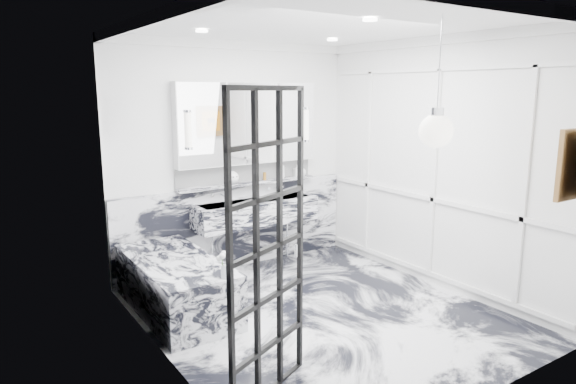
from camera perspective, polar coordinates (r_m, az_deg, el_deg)
floor at (r=5.33m, az=3.67°, el=-13.39°), size 3.60×3.60×0.00m
ceiling at (r=4.88m, az=4.10°, el=18.03°), size 3.60×3.60×0.00m
wall_back at (r=6.42m, az=-5.93°, el=3.85°), size 3.60×0.00×3.60m
wall_front at (r=3.68m, az=21.14°, el=-2.40°), size 3.60×0.00×3.60m
wall_left at (r=4.16m, az=-13.93°, el=-0.47°), size 0.00×3.60×3.60m
wall_right at (r=6.01m, az=16.10°, el=2.96°), size 0.00×3.60×3.60m
marble_clad_back at (r=6.57m, az=-5.67°, el=-3.77°), size 3.18×0.05×1.05m
marble_clad_left at (r=4.18m, az=-13.70°, el=-1.25°), size 0.02×3.56×2.68m
panel_molding at (r=6.01m, az=15.93°, el=2.00°), size 0.03×3.40×2.30m
soap_bottle_a at (r=6.69m, az=-0.75°, el=2.52°), size 0.11×0.11×0.23m
soap_bottle_b at (r=6.83m, az=0.99°, el=2.39°), size 0.08×0.08×0.16m
soap_bottle_c at (r=6.87m, az=1.55°, el=2.40°), size 0.14×0.14×0.15m
face_pot at (r=6.34m, az=-6.22°, el=1.59°), size 0.16×0.16×0.16m
amber_bottle at (r=6.57m, az=-2.60°, el=1.76°), size 0.04×0.04×0.10m
flower_vase at (r=4.73m, az=-7.01°, el=-8.74°), size 0.08×0.08×0.12m
crittall_door at (r=3.66m, az=-2.19°, el=-6.32°), size 0.82×0.40×2.24m
pendant_light at (r=3.94m, az=16.13°, el=6.53°), size 0.25×0.25×0.25m
trough_sink at (r=6.40m, az=-3.60°, el=-2.24°), size 1.60×0.45×0.30m
ledge at (r=6.47m, az=-4.37°, el=0.98°), size 1.90×0.14×0.04m
subway_tile at (r=6.51m, az=-4.65°, el=2.23°), size 1.90×0.03×0.23m
mirror_cabinet at (r=6.39m, az=-4.49°, el=7.62°), size 1.90×0.16×1.00m
sconce_left at (r=5.95m, az=-11.00°, el=6.79°), size 0.07×0.07×0.40m
sconce_right at (r=6.75m, az=2.06°, el=7.49°), size 0.07×0.07×0.40m
bathtub at (r=5.42m, az=-12.34°, el=-10.05°), size 0.75×1.65×0.55m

